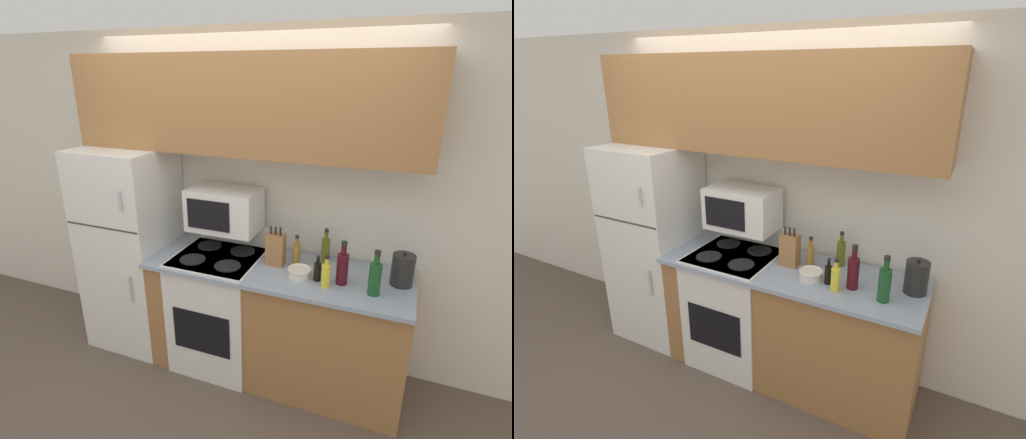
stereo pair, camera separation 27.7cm
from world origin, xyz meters
The scene contains 16 objects.
ground_plane centered at (0.00, 0.00, 0.00)m, with size 12.00×12.00×0.00m, color brown.
wall_back centered at (0.00, 0.66, 1.27)m, with size 8.00×0.05×2.55m.
lower_cabinets centered at (0.34, 0.31, 0.46)m, with size 1.89×0.65×0.93m.
refrigerator centered at (-0.94, 0.31, 0.85)m, with size 0.67×0.65×1.69m.
upper_cabinets centered at (0.00, 0.45, 2.03)m, with size 2.56×0.36×0.67m.
stove centered at (-0.13, 0.29, 0.48)m, with size 0.63×0.63×1.10m.
microwave centered at (-0.13, 0.43, 1.26)m, with size 0.53×0.33×0.32m.
knife_block centered at (0.31, 0.34, 1.04)m, with size 0.13×0.10×0.29m.
bowl centered at (0.53, 0.22, 0.96)m, with size 0.16×0.16×0.07m.
bottle_cooking_spray centered at (0.72, 0.15, 1.01)m, with size 0.06×0.06×0.22m.
bottle_olive_oil centered at (0.64, 0.51, 1.03)m, with size 0.06×0.06×0.26m.
bottle_wine_green centered at (1.02, 0.17, 1.04)m, with size 0.08×0.08×0.30m.
bottle_vinegar centered at (0.46, 0.36, 1.02)m, with size 0.06×0.06×0.24m.
bottle_wine_red centered at (0.81, 0.23, 1.04)m, with size 0.08×0.08×0.30m.
bottle_soy_sauce centered at (0.65, 0.21, 1.00)m, with size 0.05×0.05×0.18m.
kettle centered at (1.18, 0.37, 1.03)m, with size 0.15×0.15×0.24m.
Camera 1 is at (1.15, -2.14, 2.24)m, focal length 28.00 mm.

